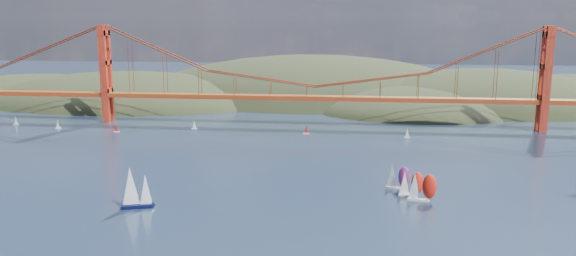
# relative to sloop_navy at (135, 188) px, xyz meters

# --- Properties ---
(headlands) EXTENTS (725.00, 225.00, 96.00)m
(headlands) POSITION_rel_sloop_navy_xyz_m (92.32, 241.04, -19.02)
(headlands) COLOR black
(headlands) RESTS_ON ground
(bridge) EXTENTS (552.00, 12.00, 55.00)m
(bridge) POSITION_rel_sloop_navy_xyz_m (45.62, 142.75, 25.67)
(bridge) COLOR #8B3810
(bridge) RESTS_ON ground
(sloop_navy) EXTENTS (10.07, 7.12, 14.86)m
(sloop_navy) POSITION_rel_sloop_navy_xyz_m (0.00, 0.00, 0.00)
(sloop_navy) COLOR black
(sloop_navy) RESTS_ON ground
(racer_0) EXTENTS (8.29, 3.33, 9.59)m
(racer_0) POSITION_rel_sloop_navy_xyz_m (87.71, 22.45, -2.03)
(racer_0) COLOR white
(racer_0) RESTS_ON ground
(racer_1) EXTENTS (9.41, 4.51, 10.61)m
(racer_1) POSITION_rel_sloop_navy_xyz_m (90.67, 17.01, -1.55)
(racer_1) COLOR silver
(racer_1) RESTS_ON ground
(racer_rwb) EXTENTS (8.68, 5.64, 9.70)m
(racer_rwb) POSITION_rel_sloop_navy_xyz_m (83.94, 29.40, -1.98)
(racer_rwb) COLOR silver
(racer_rwb) RESTS_ON ground
(distant_boat_0) EXTENTS (3.00, 2.00, 4.70)m
(distant_boat_0) POSITION_rel_sloop_navy_xyz_m (-119.99, 126.71, -4.15)
(distant_boat_0) COLOR silver
(distant_boat_0) RESTS_ON ground
(distant_boat_1) EXTENTS (3.00, 2.00, 4.70)m
(distant_boat_1) POSITION_rel_sloop_navy_xyz_m (-90.62, 118.45, -4.15)
(distant_boat_1) COLOR silver
(distant_boat_1) RESTS_ON ground
(distant_boat_2) EXTENTS (3.00, 2.00, 4.70)m
(distant_boat_2) POSITION_rel_sloop_navy_xyz_m (-55.42, 113.34, -4.15)
(distant_boat_2) COLOR silver
(distant_boat_2) RESTS_ON ground
(distant_boat_3) EXTENTS (3.00, 2.00, 4.70)m
(distant_boat_3) POSITION_rel_sloop_navy_xyz_m (-16.91, 125.82, -4.15)
(distant_boat_3) COLOR silver
(distant_boat_3) RESTS_ON ground
(distant_boat_8) EXTENTS (3.00, 2.00, 4.70)m
(distant_boat_8) POSITION_rel_sloop_navy_xyz_m (95.19, 116.34, -4.15)
(distant_boat_8) COLOR silver
(distant_boat_8) RESTS_ON ground
(distant_boat_9) EXTENTS (3.00, 2.00, 4.70)m
(distant_boat_9) POSITION_rel_sloop_navy_xyz_m (44.25, 120.17, -4.15)
(distant_boat_9) COLOR silver
(distant_boat_9) RESTS_ON ground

